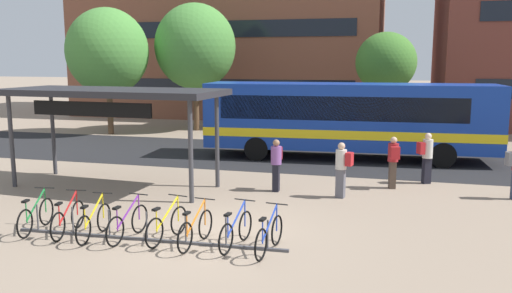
{
  "coord_description": "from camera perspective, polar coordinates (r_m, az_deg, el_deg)",
  "views": [
    {
      "loc": [
        4.23,
        -11.47,
        4.19
      ],
      "look_at": [
        -0.03,
        4.53,
        1.44
      ],
      "focal_mm": 36.84,
      "sensor_mm": 36.0,
      "label": 1
    }
  ],
  "objects": [
    {
      "name": "building_left_wing",
      "position": [
        42.42,
        -2.13,
        14.24
      ],
      "size": [
        22.31,
        12.69,
        15.51
      ],
      "color": "brown",
      "rests_on": "ground"
    },
    {
      "name": "bus_lane_asphalt",
      "position": [
        23.07,
        4.09,
        -1.06
      ],
      "size": [
        80.0,
        7.2,
        0.01
      ],
      "primitive_type": "cube",
      "color": "#232326",
      "rests_on": "ground"
    },
    {
      "name": "parked_bicycle_orange_5",
      "position": [
        12.13,
        -6.58,
        -8.94
      ],
      "size": [
        0.52,
        1.72,
        0.99
      ],
      "rotation": [
        0.0,
        0.0,
        1.47
      ],
      "color": "black",
      "rests_on": "ground"
    },
    {
      "name": "commuter_red_pack_3",
      "position": [
        18.72,
        18.03,
        -0.84
      ],
      "size": [
        0.6,
        0.52,
        1.75
      ],
      "rotation": [
        0.0,
        0.0,
        0.49
      ],
      "color": "black",
      "rests_on": "ground"
    },
    {
      "name": "commuter_red_pack_1",
      "position": [
        16.17,
        9.33,
        -2.11
      ],
      "size": [
        0.58,
        0.43,
        1.72
      ],
      "rotation": [
        0.0,
        0.0,
        2.9
      ],
      "color": "#565660",
      "rests_on": "ground"
    },
    {
      "name": "commuter_maroon_pack_0",
      "position": [
        16.8,
        2.23,
        -1.62
      ],
      "size": [
        0.34,
        0.52,
        1.69
      ],
      "rotation": [
        0.0,
        0.0,
        4.73
      ],
      "color": "black",
      "rests_on": "ground"
    },
    {
      "name": "street_tree_0",
      "position": [
        29.14,
        13.93,
        8.84
      ],
      "size": [
        3.22,
        3.22,
        5.65
      ],
      "color": "brown",
      "rests_on": "ground"
    },
    {
      "name": "street_tree_1",
      "position": [
        30.73,
        -15.83,
        9.88
      ],
      "size": [
        4.53,
        4.53,
        7.03
      ],
      "color": "brown",
      "rests_on": "ground"
    },
    {
      "name": "bike_rack",
      "position": [
        12.71,
        -11.74,
        -9.6
      ],
      "size": [
        6.71,
        0.34,
        0.7
      ],
      "rotation": [
        0.0,
        0.0,
        0.04
      ],
      "color": "#47474C",
      "rests_on": "ground"
    },
    {
      "name": "parked_bicycle_purple_3",
      "position": [
        12.82,
        -13.75,
        -8.14
      ],
      "size": [
        0.52,
        1.72,
        0.99
      ],
      "rotation": [
        0.0,
        0.0,
        1.48
      ],
      "color": "black",
      "rests_on": "ground"
    },
    {
      "name": "transit_shelter",
      "position": [
        17.69,
        -15.43,
        5.39
      ],
      "size": [
        7.41,
        3.22,
        3.25
      ],
      "rotation": [
        0.0,
        0.0,
        -0.05
      ],
      "color": "#38383D",
      "rests_on": "ground"
    },
    {
      "name": "commuter_red_pack_4",
      "position": [
        17.68,
        14.68,
        -1.31
      ],
      "size": [
        0.42,
        0.58,
        1.72
      ],
      "rotation": [
        0.0,
        0.0,
        1.81
      ],
      "color": "#47382D",
      "rests_on": "ground"
    },
    {
      "name": "parked_bicycle_blue_6",
      "position": [
        11.97,
        -2.19,
        -9.14
      ],
      "size": [
        0.52,
        1.71,
        0.99
      ],
      "rotation": [
        0.0,
        0.0,
        1.43
      ],
      "color": "black",
      "rests_on": "ground"
    },
    {
      "name": "city_bus",
      "position": [
        22.5,
        10.15,
        3.11
      ],
      "size": [
        12.15,
        3.27,
        3.2
      ],
      "rotation": [
        0.0,
        0.0,
        0.06
      ],
      "color": "#14389E",
      "rests_on": "ground"
    },
    {
      "name": "parked_bicycle_yellow_2",
      "position": [
        13.12,
        -17.18,
        -7.89
      ],
      "size": [
        0.52,
        1.72,
        0.99
      ],
      "rotation": [
        0.0,
        0.0,
        1.65
      ],
      "color": "black",
      "rests_on": "ground"
    },
    {
      "name": "street_tree_2",
      "position": [
        31.41,
        -6.61,
        10.73
      ],
      "size": [
        4.72,
        4.72,
        7.44
      ],
      "color": "brown",
      "rests_on": "ground"
    },
    {
      "name": "parked_bicycle_yellow_4",
      "position": [
        12.52,
        -9.64,
        -8.43
      ],
      "size": [
        0.52,
        1.71,
        0.99
      ],
      "rotation": [
        0.0,
        0.0,
        1.41
      ],
      "color": "black",
      "rests_on": "ground"
    },
    {
      "name": "ground",
      "position": [
        12.92,
        -5.12,
        -9.55
      ],
      "size": [
        200.0,
        200.0,
        0.0
      ],
      "primitive_type": "plane",
      "color": "gray"
    },
    {
      "name": "parked_bicycle_blue_7",
      "position": [
        11.64,
        1.44,
        -9.68
      ],
      "size": [
        0.52,
        1.72,
        0.99
      ],
      "rotation": [
        0.0,
        0.0,
        1.46
      ],
      "color": "black",
      "rests_on": "ground"
    },
    {
      "name": "parked_bicycle_red_1",
      "position": [
        13.58,
        -19.73,
        -7.43
      ],
      "size": [
        0.52,
        1.71,
        0.99
      ],
      "rotation": [
        0.0,
        0.0,
        1.7
      ],
      "color": "black",
      "rests_on": "ground"
    },
    {
      "name": "parked_bicycle_green_0",
      "position": [
        14.11,
        -22.79,
        -6.99
      ],
      "size": [
        0.52,
        1.71,
        0.99
      ],
      "rotation": [
        0.0,
        0.0,
        1.72
      ],
      "color": "black",
      "rests_on": "ground"
    }
  ]
}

